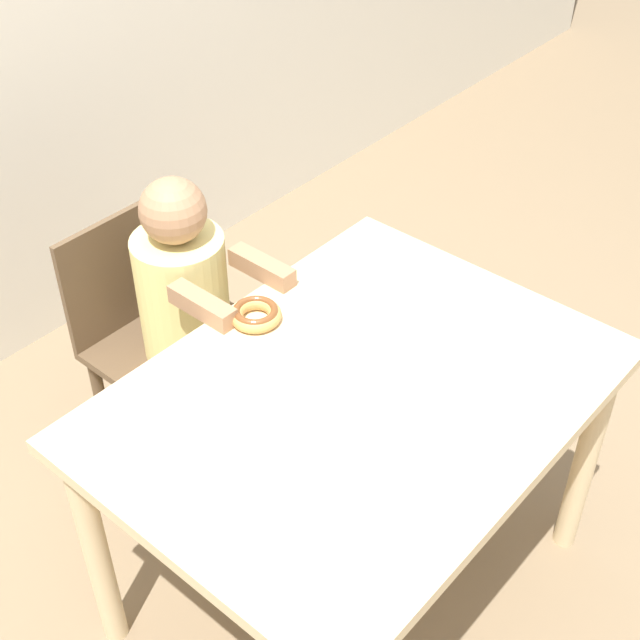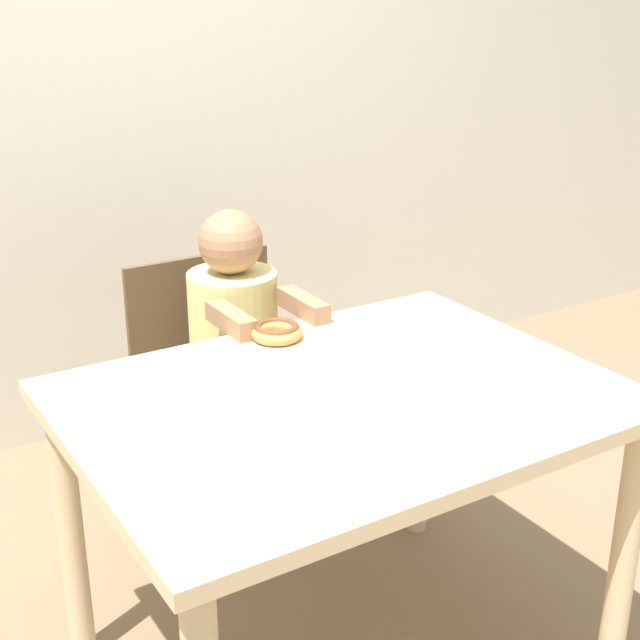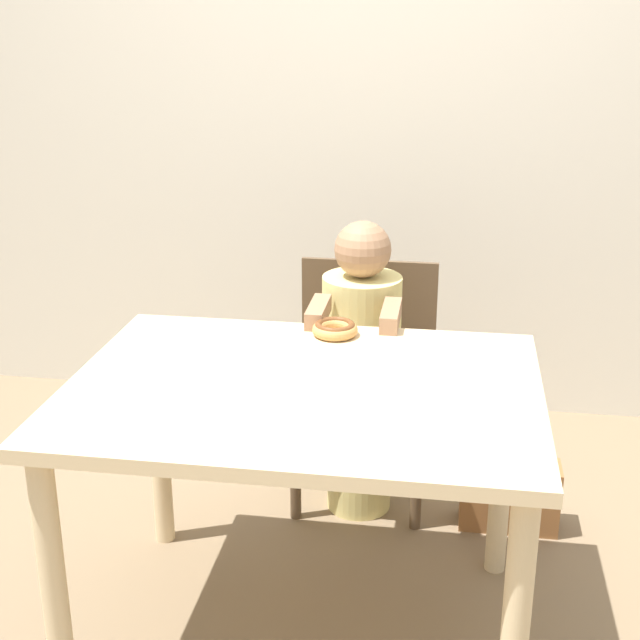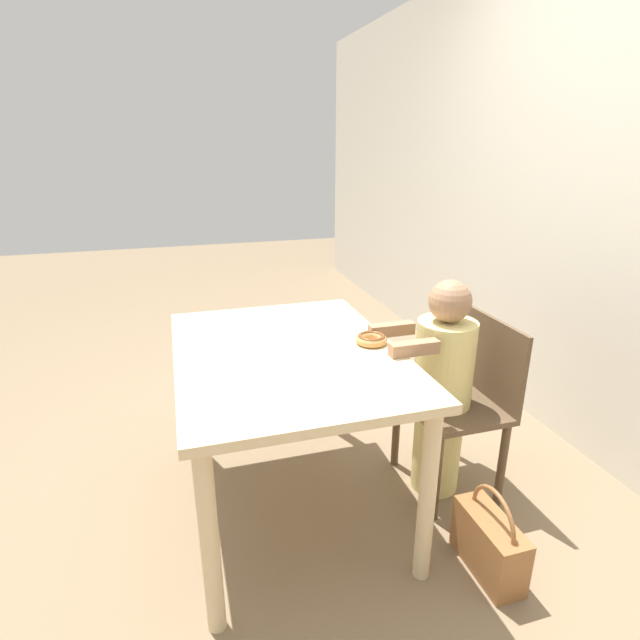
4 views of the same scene
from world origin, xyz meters
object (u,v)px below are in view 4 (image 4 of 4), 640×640
Objects in this scene: child_figure at (441,390)px; donut at (371,339)px; chair at (462,399)px; handbag at (489,542)px.

child_figure is 7.71× the size of donut.
child_figure is (-0.00, -0.11, 0.06)m from chair.
child_figure is 0.61m from handbag.
donut is (-0.04, -0.32, 0.26)m from child_figure.
chair is at bearing 162.61° from handbag.
chair is 0.12m from child_figure.
chair is at bearing 84.63° from donut.
child_figure reaches higher than chair.
chair reaches higher than handbag.
chair reaches higher than donut.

